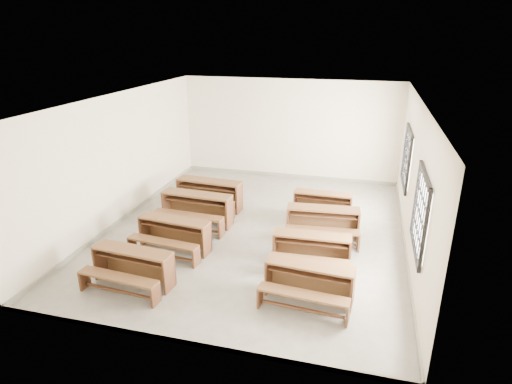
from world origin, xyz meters
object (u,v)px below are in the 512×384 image
(desk_set_3, at_px, (209,193))
(desk_set_6, at_px, (323,221))
(desk_set_4, at_px, (309,280))
(desk_set_5, at_px, (312,249))
(desk_set_0, at_px, (132,265))
(desk_set_7, at_px, (322,203))
(desk_set_1, at_px, (174,232))
(desk_set_2, at_px, (196,207))

(desk_set_3, bearing_deg, desk_set_6, -12.66)
(desk_set_4, bearing_deg, desk_set_6, 95.89)
(desk_set_5, bearing_deg, desk_set_0, -157.02)
(desk_set_5, distance_m, desk_set_7, 2.57)
(desk_set_1, height_order, desk_set_2, desk_set_2)
(desk_set_1, relative_size, desk_set_6, 0.98)
(desk_set_3, xyz_separation_m, desk_set_4, (3.25, -3.56, -0.06))
(desk_set_0, relative_size, desk_set_5, 1.03)
(desk_set_7, bearing_deg, desk_set_1, -137.13)
(desk_set_0, bearing_deg, desk_set_3, 93.60)
(desk_set_0, distance_m, desk_set_1, 1.47)
(desk_set_7, bearing_deg, desk_set_0, -126.22)
(desk_set_5, xyz_separation_m, desk_set_7, (-0.07, 2.57, -0.02))
(desk_set_1, height_order, desk_set_5, desk_set_1)
(desk_set_2, xyz_separation_m, desk_set_4, (3.19, -2.55, -0.05))
(desk_set_1, height_order, desk_set_4, desk_set_1)
(desk_set_7, bearing_deg, desk_set_5, -86.99)
(desk_set_0, distance_m, desk_set_3, 3.88)
(desk_set_4, distance_m, desk_set_6, 2.57)
(desk_set_6, bearing_deg, desk_set_3, 157.92)
(desk_set_5, height_order, desk_set_6, desk_set_6)
(desk_set_0, xyz_separation_m, desk_set_7, (3.16, 4.09, -0.03))
(desk_set_6, relative_size, desk_set_7, 1.15)
(desk_set_2, distance_m, desk_set_6, 3.15)
(desk_set_1, xyz_separation_m, desk_set_3, (-0.09, 2.41, 0.05))
(desk_set_6, height_order, desk_set_7, desk_set_6)
(desk_set_1, relative_size, desk_set_2, 0.93)
(desk_set_2, height_order, desk_set_6, desk_set_2)
(desk_set_4, bearing_deg, desk_set_0, -169.59)
(desk_set_3, distance_m, desk_set_6, 3.36)
(desk_set_1, distance_m, desk_set_7, 3.97)
(desk_set_4, bearing_deg, desk_set_3, 137.35)
(desk_set_3, height_order, desk_set_4, desk_set_3)
(desk_set_1, bearing_deg, desk_set_4, -13.89)
(desk_set_2, relative_size, desk_set_3, 0.98)
(desk_set_4, bearing_deg, desk_set_1, 165.05)
(desk_set_5, relative_size, desk_set_7, 1.07)
(desk_set_4, distance_m, desk_set_7, 3.77)
(desk_set_2, xyz_separation_m, desk_set_7, (3.01, 1.22, -0.08))
(desk_set_0, relative_size, desk_set_1, 0.98)
(desk_set_0, distance_m, desk_set_7, 5.17)
(desk_set_1, xyz_separation_m, desk_set_2, (-0.03, 1.40, 0.04))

